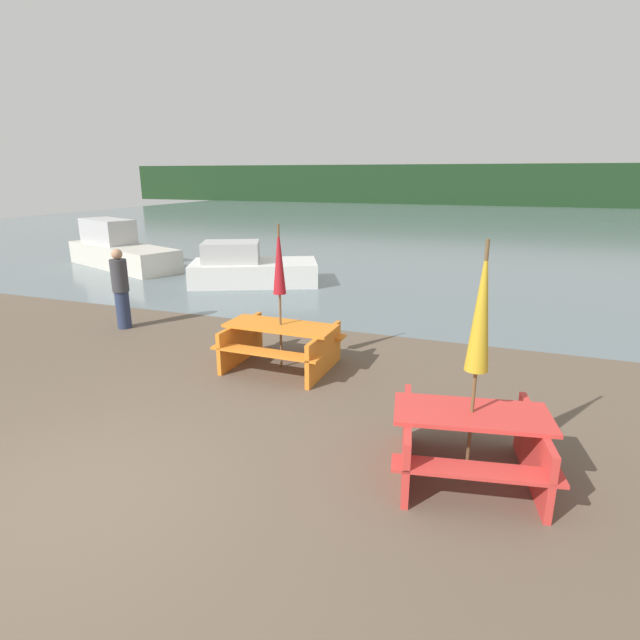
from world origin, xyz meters
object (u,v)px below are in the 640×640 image
at_px(umbrella_gold, 482,310).
at_px(picnic_table_red, 469,438).
at_px(umbrella_crimson, 279,262).
at_px(boat, 250,268).
at_px(boat_second, 119,250).
at_px(picnic_table_orange, 281,341).
at_px(person, 121,289).

bearing_deg(umbrella_gold, picnic_table_red, 153.43).
height_order(umbrella_crimson, boat, umbrella_crimson).
distance_m(umbrella_crimson, boat_second, 11.16).
distance_m(umbrella_gold, boat, 10.24).
bearing_deg(umbrella_crimson, picnic_table_red, -34.53).
relative_size(picnic_table_orange, person, 1.11).
bearing_deg(umbrella_gold, umbrella_crimson, 145.47).
height_order(picnic_table_red, person, person).
bearing_deg(umbrella_crimson, boat_second, 143.83).
xyz_separation_m(boat, boat_second, (-5.44, 0.96, 0.12)).
height_order(picnic_table_red, umbrella_crimson, umbrella_crimson).
bearing_deg(boat_second, boat, 11.25).
distance_m(umbrella_gold, person, 7.67).
bearing_deg(picnic_table_orange, umbrella_gold, -34.53).
height_order(boat, boat_second, boat_second).
distance_m(umbrella_crimson, boat, 6.73).
xyz_separation_m(picnic_table_red, umbrella_gold, (0.00, -0.00, 1.36)).
distance_m(picnic_table_orange, umbrella_crimson, 1.29).
bearing_deg(boat_second, picnic_table_orange, -14.94).
distance_m(picnic_table_red, umbrella_crimson, 3.95).
xyz_separation_m(picnic_table_orange, boat_second, (-8.96, 6.55, 0.12)).
distance_m(picnic_table_orange, boat_second, 11.10).
bearing_deg(picnic_table_orange, umbrella_crimson, 0.00).
height_order(boat_second, person, person).
distance_m(umbrella_gold, umbrella_crimson, 3.74).
bearing_deg(picnic_table_orange, boat, 122.18).
relative_size(boat, person, 2.43).
height_order(picnic_table_red, boat, boat).
height_order(picnic_table_red, boat_second, boat_second).
relative_size(umbrella_gold, boat, 0.62).
xyz_separation_m(picnic_table_orange, boat, (-3.52, 5.59, 0.00)).
bearing_deg(person, picnic_table_red, -23.22).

